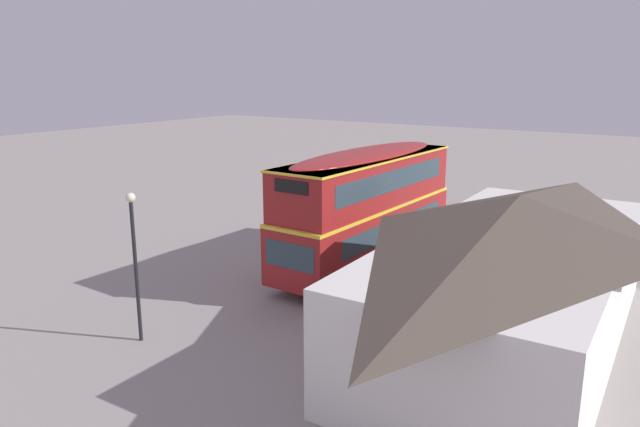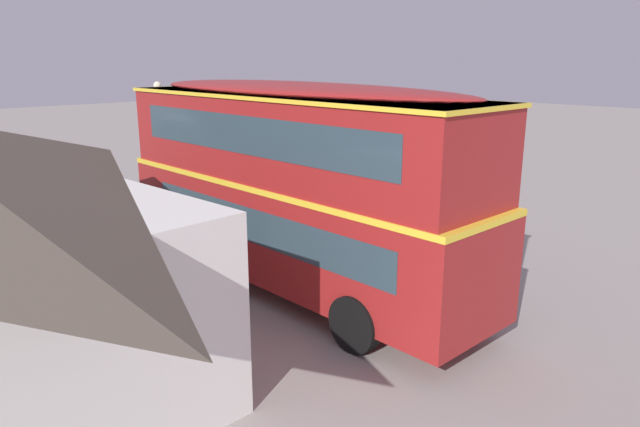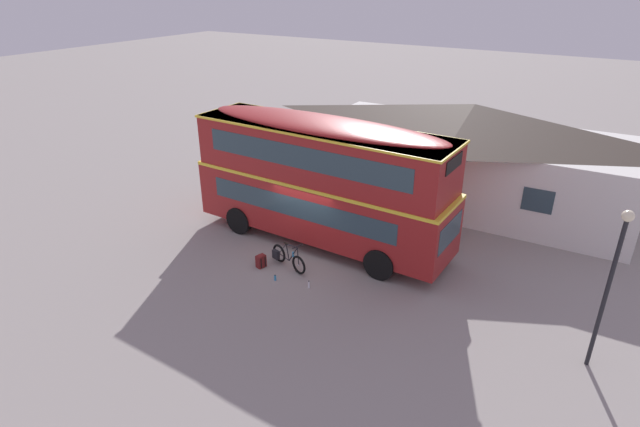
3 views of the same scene
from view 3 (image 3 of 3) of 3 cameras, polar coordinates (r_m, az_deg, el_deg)
ground_plane at (r=18.98m, az=-1.78°, el=-4.45°), size 120.00×120.00×0.00m
double_decker_bus at (r=18.72m, az=0.15°, el=4.09°), size 10.07×2.86×4.79m
touring_bicycle at (r=17.98m, az=-3.68°, el=-4.94°), size 1.72×0.66×1.05m
backpack_on_ground at (r=18.13m, az=-6.60°, el=-5.21°), size 0.34×0.37×0.50m
water_bottle_clear_plastic at (r=16.94m, az=-1.25°, el=-7.91°), size 0.07×0.07×0.26m
water_bottle_blue_sports at (r=17.40m, az=-5.02°, el=-7.14°), size 0.08×0.08×0.21m
pub_building at (r=23.60m, az=16.24°, el=6.52°), size 14.11×6.48×4.39m
street_lamp at (r=14.31m, az=29.73°, el=-5.89°), size 0.28×0.28×4.48m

